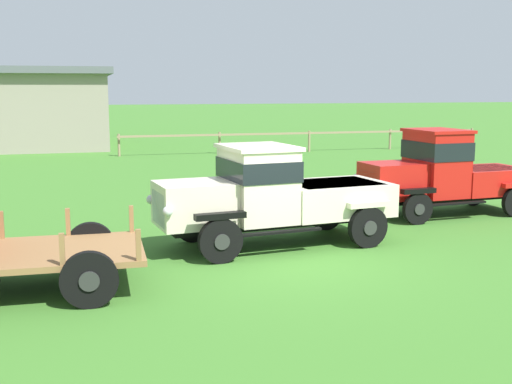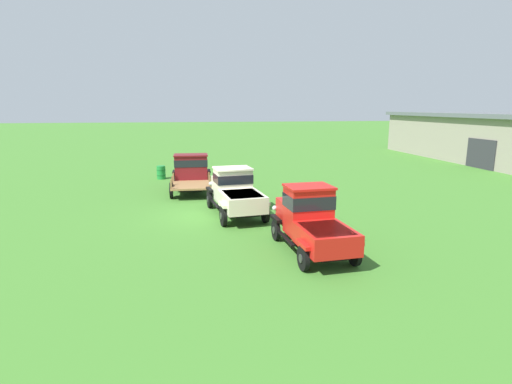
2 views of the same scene
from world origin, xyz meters
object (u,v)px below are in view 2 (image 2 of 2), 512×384
(vintage_truck_foreground_near, at_px, (191,170))
(vintage_truck_midrow_center, at_px, (310,219))
(vintage_truck_second_in_line, at_px, (234,191))
(oil_drum_beside_row, at_px, (161,172))
(farm_shed, at_px, (501,137))

(vintage_truck_foreground_near, xyz_separation_m, vintage_truck_midrow_center, (11.65, 3.97, -0.03))
(vintage_truck_foreground_near, xyz_separation_m, vintage_truck_second_in_line, (6.34, 1.93, -0.05))
(vintage_truck_midrow_center, distance_m, oil_drum_beside_row, 16.62)
(farm_shed, distance_m, vintage_truck_second_in_line, 30.15)
(oil_drum_beside_row, bearing_deg, vintage_truck_second_in_line, 21.49)
(vintage_truck_midrow_center, xyz_separation_m, oil_drum_beside_row, (-15.47, -6.05, -0.66))
(farm_shed, relative_size, vintage_truck_second_in_line, 4.63)
(farm_shed, xyz_separation_m, vintage_truck_second_in_line, (14.46, -26.44, -1.12))
(vintage_truck_second_in_line, bearing_deg, farm_shed, 118.68)
(vintage_truck_foreground_near, bearing_deg, oil_drum_beside_row, -151.53)
(vintage_truck_second_in_line, distance_m, oil_drum_beside_row, 10.94)
(farm_shed, xyz_separation_m, oil_drum_beside_row, (4.30, -30.44, -1.77))
(vintage_truck_second_in_line, height_order, oil_drum_beside_row, vintage_truck_second_in_line)
(vintage_truck_foreground_near, height_order, oil_drum_beside_row, vintage_truck_foreground_near)
(vintage_truck_foreground_near, relative_size, vintage_truck_midrow_center, 1.18)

